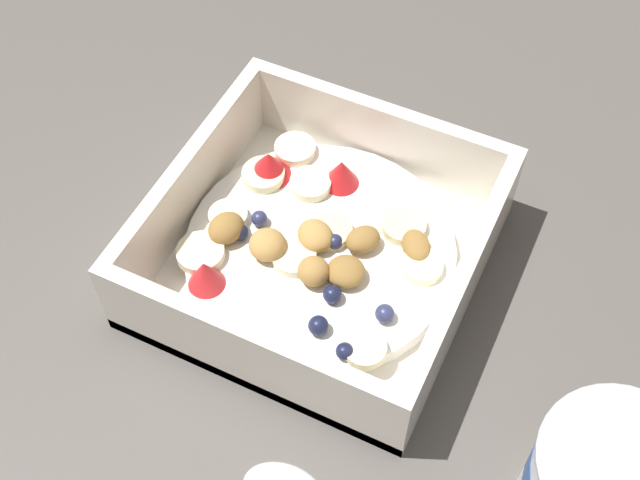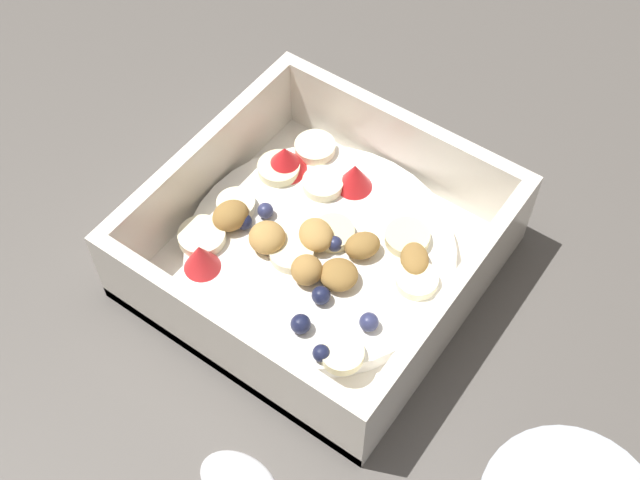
% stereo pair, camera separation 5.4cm
% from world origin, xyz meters
% --- Properties ---
extents(ground_plane, '(2.40, 2.40, 0.00)m').
position_xyz_m(ground_plane, '(0.00, 0.00, 0.00)').
color(ground_plane, '#56514C').
extents(fruit_bowl, '(0.20, 0.20, 0.06)m').
position_xyz_m(fruit_bowl, '(0.01, -0.02, 0.02)').
color(fruit_bowl, white).
rests_on(fruit_bowl, ground).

